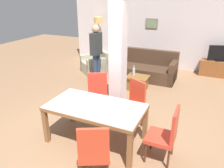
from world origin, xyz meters
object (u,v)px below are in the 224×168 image
dining_chair_far_right (133,102)px  sofa (145,69)px  dining_chair_head_right (166,133)px  floor_lamp (99,24)px  dining_chair_near_right (94,151)px  tv_stand (219,69)px  dining_chair_far_left (97,94)px  armchair (96,65)px  standing_person (96,49)px  bottle (134,71)px  tv_screen (222,54)px  coffee_table (137,83)px  dining_table (96,113)px

dining_chair_far_right → sofa: dining_chair_far_right is taller
dining_chair_head_right → floor_lamp: (-3.72, 4.76, 0.98)m
dining_chair_far_right → dining_chair_near_right: 1.68m
sofa → tv_stand: size_ratio=1.67×
dining_chair_far_left → armchair: size_ratio=0.84×
armchair → floor_lamp: floor_lamp is taller
dining_chair_head_right → tv_stand: (0.81, 4.85, -0.26)m
sofa → tv_stand: bearing=-152.1°
dining_chair_near_right → standing_person: size_ratio=0.56×
armchair → bottle: armchair is taller
tv_screen → dining_chair_far_right: bearing=49.0°
armchair → bottle: bearing=-165.7°
dining_chair_near_right → coffee_table: (-0.49, 3.50, -0.32)m
dining_chair_far_right → tv_screen: tv_screen is taller
coffee_table → dining_chair_near_right: bearing=-82.0°
tv_stand → bottle: bearing=-137.4°
armchair → tv_stand: (3.98, 1.37, 0.00)m
dining_chair_far_right → sofa: 2.90m
armchair → tv_screen: 4.24m
sofa → coffee_table: (0.08, -1.01, -0.10)m
sofa → coffee_table: bearing=94.3°
dining_chair_far_right → standing_person: size_ratio=0.56×
dining_table → dining_chair_near_right: (0.44, -0.85, -0.08)m
dining_table → dining_chair_far_left: size_ratio=1.79×
armchair → standing_person: 1.07m
tv_stand → tv_screen: bearing=90.0°
dining_chair_far_left → armchair: bearing=-87.1°
tv_stand → floor_lamp: (-4.53, -0.09, 1.24)m
dining_chair_far_right → dining_chair_head_right: bearing=164.1°
dining_chair_far_left → coffee_table: dining_chair_far_left is taller
dining_chair_far_right → standing_person: 2.83m
dining_chair_far_left → tv_screen: (2.54, 3.96, 0.27)m
bottle → floor_lamp: floor_lamp is taller
dining_chair_near_right → dining_chair_far_left: (-0.87, 1.74, 0.00)m
dining_chair_far_left → tv_stand: 4.71m
dining_table → floor_lamp: 5.42m
coffee_table → standing_person: 1.67m
dining_chair_far_left → coffee_table: 1.83m
tv_stand → dining_chair_far_left: bearing=-122.6°
dining_chair_head_right → bottle: size_ratio=3.47×
armchair → dining_chair_near_right: bearing=156.9°
sofa → dining_chair_far_left: bearing=83.8°
dining_chair_head_right → armchair: 4.72m
dining_chair_head_right → standing_person: standing_person is taller
dining_table → tv_stand: (2.10, 4.85, -0.34)m
coffee_table → tv_stand: 3.08m
dining_chair_near_right → bottle: dining_chair_near_right is taller
dining_chair_near_right → dining_chair_head_right: same height
dining_chair_far_right → sofa: size_ratio=0.49×
dining_chair_far_right → dining_chair_far_left: same height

